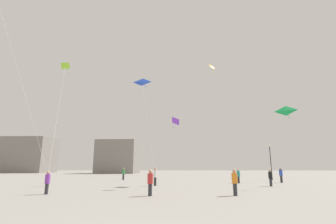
# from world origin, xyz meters

# --- Properties ---
(person_in_blue) EXTENTS (0.40, 0.40, 1.84)m
(person_in_blue) POSITION_xyz_m (13.37, 26.41, 1.01)
(person_in_blue) COLOR #2D2D33
(person_in_blue) RESTS_ON ground_plane
(person_in_red) EXTENTS (0.37, 0.37, 1.69)m
(person_in_red) POSITION_xyz_m (-0.86, 11.22, 0.93)
(person_in_red) COLOR #2D2D33
(person_in_red) RESTS_ON ground_plane
(person_in_purple) EXTENTS (0.35, 0.35, 1.59)m
(person_in_purple) POSITION_xyz_m (-8.21, 11.85, 0.87)
(person_in_purple) COLOR #2D2D33
(person_in_purple) RESTS_ON ground_plane
(person_in_black) EXTENTS (0.36, 0.36, 1.66)m
(person_in_black) POSITION_xyz_m (10.02, 20.28, 0.91)
(person_in_black) COLOR #2D2D33
(person_in_black) RESTS_ON ground_plane
(person_in_white) EXTENTS (0.39, 0.39, 1.81)m
(person_in_white) POSITION_xyz_m (-1.51, 20.48, 0.99)
(person_in_white) COLOR #2D2D33
(person_in_white) RESTS_ON ground_plane
(person_in_teal) EXTENTS (0.36, 0.36, 1.66)m
(person_in_teal) POSITION_xyz_m (7.91, 25.05, 0.91)
(person_in_teal) COLOR #2D2D33
(person_in_teal) RESTS_ON ground_plane
(person_in_green) EXTENTS (0.39, 0.39, 1.80)m
(person_in_green) POSITION_xyz_m (-7.47, 31.89, 0.99)
(person_in_green) COLOR #2D2D33
(person_in_green) RESTS_ON ground_plane
(person_in_orange) EXTENTS (0.38, 0.38, 1.73)m
(person_in_orange) POSITION_xyz_m (4.76, 11.64, 0.95)
(person_in_orange) COLOR #2D2D33
(person_in_orange) RESTS_ON ground_plane
(kite_lime_delta) EXTENTS (3.43, 7.49, 11.53)m
(kite_lime_delta) POSITION_xyz_m (-11.12, 18.50, 12.21)
(kite_lime_delta) COLOR #8CD12D
(kite_cobalt_delta) EXTENTS (3.10, 4.12, 11.69)m
(kite_cobalt_delta) POSITION_xyz_m (-3.68, 24.16, 12.36)
(kite_cobalt_delta) COLOR blue
(kite_emerald_delta) EXTENTS (2.26, 2.42, 6.37)m
(kite_emerald_delta) POSITION_xyz_m (11.43, 18.51, 7.18)
(kite_emerald_delta) COLOR green
(kite_amber_diamond) EXTENTS (5.80, 0.99, 11.91)m
(kite_amber_diamond) POSITION_xyz_m (4.85, 20.45, 12.59)
(kite_amber_diamond) COLOR yellow
(kite_violet_delta) EXTENTS (2.76, 1.52, 5.86)m
(kite_violet_delta) POSITION_xyz_m (0.61, 21.11, 6.74)
(kite_violet_delta) COLOR purple
(building_left_hall) EXTENTS (19.69, 13.14, 12.09)m
(building_left_hall) POSITION_xyz_m (-55.00, 80.94, 6.05)
(building_left_hall) COLOR gray
(building_left_hall) RESTS_ON ground_plane
(building_centre_hall) EXTENTS (12.12, 11.87, 10.13)m
(building_centre_hall) POSITION_xyz_m (-19.00, 73.80, 5.07)
(building_centre_hall) COLOR gray
(building_centre_hall) RESTS_ON ground_plane
(lamppost_east) EXTENTS (0.36, 0.36, 5.23)m
(lamppost_east) POSITION_xyz_m (14.42, 32.67, 3.48)
(lamppost_east) COLOR #2D2D30
(lamppost_east) RESTS_ON ground_plane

